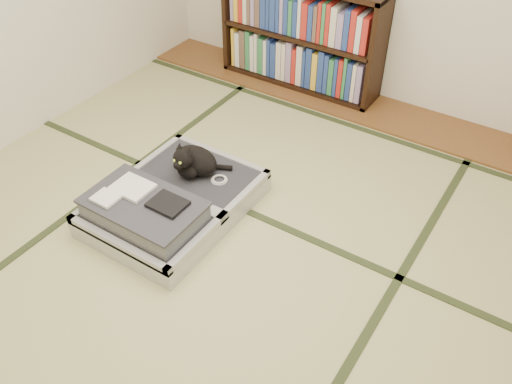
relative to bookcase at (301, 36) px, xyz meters
The scene contains 9 objects.
floor 2.20m from the bookcase, 73.52° to the right, with size 4.50×4.50×0.00m, color tan.
wood_strip 0.76m from the bookcase, ahead, with size 4.00×0.50×0.02m, color brown.
room_shell 2.38m from the bookcase, 73.52° to the right, with size 4.50×4.50×4.50m.
tatami_borders 1.75m from the bookcase, 68.76° to the right, with size 4.00×4.50×0.01m.
bookcase is the anchor object (origin of this frame).
suitcase 2.02m from the bookcase, 84.97° to the right, with size 0.80×1.06×0.31m.
cat 1.71m from the bookcase, 84.76° to the right, with size 0.35×0.36×0.29m.
cable_coil 1.72m from the bookcase, 78.55° to the right, with size 0.11×0.11×0.03m.
hanger 2.19m from the bookcase, 97.16° to the right, with size 0.39×0.21×0.01m.
Camera 1 is at (1.43, -1.77, 2.39)m, focal length 38.00 mm.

